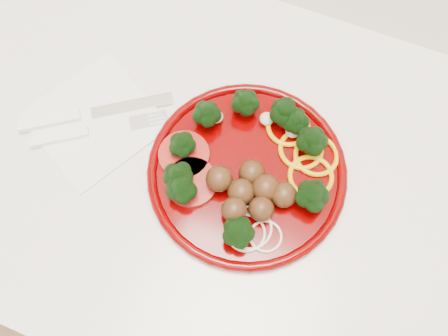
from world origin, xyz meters
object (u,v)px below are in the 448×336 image
at_px(plate, 247,168).
at_px(fork, 76,134).
at_px(knife, 76,116).
at_px(napkin, 95,121).

xyz_separation_m(plate, fork, (-0.25, -0.04, -0.01)).
bearing_deg(plate, knife, -176.99).
height_order(knife, fork, knife).
distance_m(plate, knife, 0.26).
height_order(napkin, knife, knife).
height_order(plate, fork, plate).
distance_m(napkin, fork, 0.03).
xyz_separation_m(plate, napkin, (-0.23, -0.01, -0.02)).
bearing_deg(plate, fork, -170.88).
relative_size(plate, knife, 1.43).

